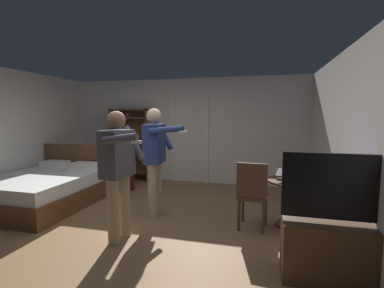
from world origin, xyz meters
The scene contains 14 objects.
ground_plane centered at (0.00, 0.00, 0.00)m, with size 6.29×6.29×0.00m, color olive.
wall_back centered at (0.00, 2.83, 1.26)m, with size 5.96×0.12×2.53m, color silver.
wall_right centered at (2.92, 0.00, 1.26)m, with size 0.12×5.78×2.53m, color silver.
doorway_frame centered at (0.11, 2.75, 1.22)m, with size 0.93×0.08×2.13m.
bed centered at (-2.01, 0.45, 0.30)m, with size 1.62×2.02×1.02m.
bookshelf centered at (-1.37, 2.61, 0.98)m, with size 1.03×0.32×1.80m.
tv_flatscreen centered at (2.56, -0.79, 0.39)m, with size 1.11×0.40×1.29m.
side_table centered at (2.25, 0.53, 0.48)m, with size 0.71×0.71×0.70m.
laptop centered at (2.21, 0.49, 0.75)m, with size 0.40×0.40×0.17m.
bottle_on_table centered at (2.39, 0.45, 0.82)m, with size 0.06×0.06×0.27m.
wooden_chair centered at (1.70, 0.25, 0.54)m, with size 0.46×0.46×0.99m.
person_blue_shirt centered at (0.02, -0.51, 0.99)m, with size 0.64×0.65×1.70m.
person_striped_shirt centered at (0.15, 0.43, 1.02)m, with size 0.75×0.56×1.75m.
suitcase_dark centered at (-1.17, 1.63, 0.17)m, with size 0.49×0.32×0.35m, color #4C1919.
Camera 1 is at (1.79, -3.59, 1.65)m, focal length 25.24 mm.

